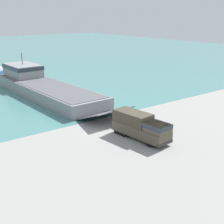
% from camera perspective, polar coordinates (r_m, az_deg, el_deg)
% --- Properties ---
extents(ground_plane, '(240.00, 240.00, 0.00)m').
position_cam_1_polar(ground_plane, '(42.05, -1.80, -3.23)').
color(ground_plane, gray).
extents(landing_craft, '(8.53, 36.13, 7.17)m').
position_cam_1_polar(landing_craft, '(61.59, -12.76, 4.75)').
color(landing_craft, gray).
rests_on(landing_craft, ground_plane).
extents(military_truck, '(3.18, 8.22, 3.17)m').
position_cam_1_polar(military_truck, '(38.69, 5.22, -2.55)').
color(military_truck, '#4C4738').
rests_on(military_truck, ground_plane).
extents(soldier_on_ramp, '(0.45, 0.26, 1.80)m').
position_cam_1_polar(soldier_on_ramp, '(40.65, 9.30, -2.64)').
color(soldier_on_ramp, '#3D4C33').
rests_on(soldier_on_ramp, ground_plane).
extents(mooring_bollard, '(0.28, 0.28, 0.71)m').
position_cam_1_polar(mooring_bollard, '(47.82, 4.33, -0.18)').
color(mooring_bollard, '#333338').
rests_on(mooring_bollard, ground_plane).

